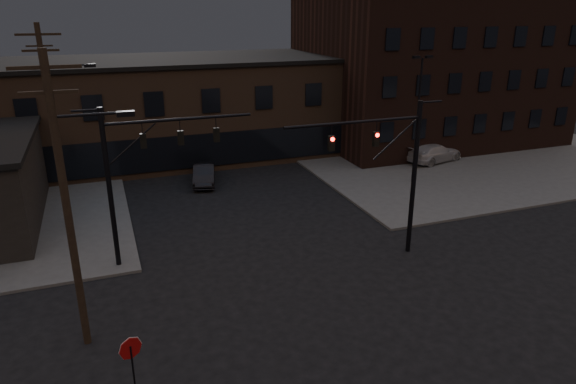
% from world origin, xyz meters
% --- Properties ---
extents(ground, '(140.00, 140.00, 0.00)m').
position_xyz_m(ground, '(0.00, 0.00, 0.00)').
color(ground, black).
rests_on(ground, ground).
extents(sidewalk_ne, '(30.00, 30.00, 0.15)m').
position_xyz_m(sidewalk_ne, '(22.00, 22.00, 0.07)').
color(sidewalk_ne, '#474744').
rests_on(sidewalk_ne, ground).
extents(building_row, '(40.00, 12.00, 8.00)m').
position_xyz_m(building_row, '(0.00, 28.00, 4.00)').
color(building_row, brown).
rests_on(building_row, ground).
extents(building_right, '(22.00, 16.00, 14.00)m').
position_xyz_m(building_right, '(22.00, 26.00, 7.00)').
color(building_right, black).
rests_on(building_right, ground).
extents(traffic_signal_near, '(7.12, 0.24, 8.00)m').
position_xyz_m(traffic_signal_near, '(5.36, 4.50, 4.93)').
color(traffic_signal_near, black).
rests_on(traffic_signal_near, ground).
extents(traffic_signal_far, '(7.12, 0.24, 8.00)m').
position_xyz_m(traffic_signal_far, '(-6.72, 8.00, 5.01)').
color(traffic_signal_far, black).
rests_on(traffic_signal_far, ground).
extents(stop_sign, '(0.72, 0.33, 2.48)m').
position_xyz_m(stop_sign, '(-8.00, -1.99, 1.84)').
color(stop_sign, black).
rests_on(stop_sign, ground).
extents(utility_pole_near, '(3.70, 0.28, 11.00)m').
position_xyz_m(utility_pole_near, '(-9.43, 2.00, 5.87)').
color(utility_pole_near, black).
rests_on(utility_pole_near, ground).
extents(utility_pole_mid, '(3.70, 0.28, 11.50)m').
position_xyz_m(utility_pole_mid, '(-10.44, 14.00, 6.13)').
color(utility_pole_mid, black).
rests_on(utility_pole_mid, ground).
extents(utility_pole_far, '(2.20, 0.28, 11.00)m').
position_xyz_m(utility_pole_far, '(-11.50, 26.00, 5.78)').
color(utility_pole_far, black).
rests_on(utility_pole_far, ground).
extents(lot_light_a, '(1.50, 0.28, 9.14)m').
position_xyz_m(lot_light_a, '(13.00, 14.00, 5.51)').
color(lot_light_a, black).
rests_on(lot_light_a, ground).
extents(lot_light_b, '(1.50, 0.28, 9.14)m').
position_xyz_m(lot_light_b, '(19.00, 19.00, 5.51)').
color(lot_light_b, black).
rests_on(lot_light_b, ground).
extents(parked_car_lot_a, '(4.46, 2.71, 1.42)m').
position_xyz_m(parked_car_lot_a, '(16.52, 21.42, 0.86)').
color(parked_car_lot_a, black).
rests_on(parked_car_lot_a, sidewalk_ne).
extents(parked_car_lot_b, '(5.50, 3.27, 1.49)m').
position_xyz_m(parked_car_lot_b, '(17.64, 17.83, 0.90)').
color(parked_car_lot_b, '#A7A7A9').
rests_on(parked_car_lot_b, sidewalk_ne).
extents(car_crossing, '(2.41, 4.52, 1.42)m').
position_xyz_m(car_crossing, '(-1.36, 19.25, 0.71)').
color(car_crossing, black).
rests_on(car_crossing, ground).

